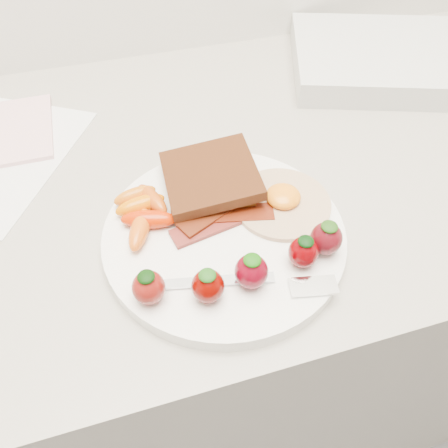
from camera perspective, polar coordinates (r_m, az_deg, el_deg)
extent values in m
cube|color=gray|center=(0.95, -1.19, -12.39)|extent=(2.00, 0.60, 0.90)
cylinder|color=white|center=(0.49, 0.00, -1.44)|extent=(0.27, 0.27, 0.02)
cube|color=#4A2808|center=(0.53, -2.03, 5.60)|extent=(0.11, 0.11, 0.01)
cube|color=black|center=(0.51, -1.77, 6.38)|extent=(0.11, 0.11, 0.03)
cylinder|color=beige|center=(0.51, 7.57, 2.74)|extent=(0.15, 0.15, 0.01)
ellipsoid|color=orange|center=(0.51, 7.75, 3.60)|extent=(0.05, 0.05, 0.02)
cube|color=#510F10|center=(0.49, -1.06, 0.09)|extent=(0.11, 0.05, 0.00)
cube|color=#4D1006|center=(0.49, 0.47, 1.31)|extent=(0.11, 0.05, 0.00)
cube|color=#3D1304|center=(0.50, -0.74, 2.09)|extent=(0.11, 0.07, 0.00)
ellipsoid|color=#DD6800|center=(0.51, -10.88, 2.47)|extent=(0.06, 0.03, 0.02)
ellipsoid|color=#BE2400|center=(0.49, -9.81, 0.60)|extent=(0.07, 0.04, 0.02)
ellipsoid|color=#D75811|center=(0.48, -10.94, -0.70)|extent=(0.04, 0.06, 0.02)
ellipsoid|color=#BA470C|center=(0.51, -9.38, 3.22)|extent=(0.04, 0.06, 0.02)
ellipsoid|color=#CB620E|center=(0.52, -11.55, 3.65)|extent=(0.05, 0.03, 0.02)
ellipsoid|color=maroon|center=(0.43, -9.81, -8.18)|extent=(0.03, 0.03, 0.04)
ellipsoid|color=black|center=(0.41, -10.15, -6.80)|extent=(0.02, 0.02, 0.01)
ellipsoid|color=#560300|center=(0.42, -2.12, -8.11)|extent=(0.03, 0.03, 0.04)
ellipsoid|color=#194B0F|center=(0.40, -2.19, -6.71)|extent=(0.02, 0.02, 0.01)
ellipsoid|color=#5A030F|center=(0.43, 3.59, -6.22)|extent=(0.03, 0.03, 0.04)
ellipsoid|color=#124F07|center=(0.41, 3.72, -4.72)|extent=(0.02, 0.02, 0.01)
ellipsoid|color=#570004|center=(0.45, 10.33, -3.65)|extent=(0.03, 0.03, 0.03)
ellipsoid|color=black|center=(0.44, 10.65, -2.24)|extent=(0.02, 0.02, 0.01)
ellipsoid|color=#4D0910|center=(0.46, 13.20, -1.86)|extent=(0.03, 0.03, 0.04)
ellipsoid|color=#1B410D|center=(0.45, 13.62, -0.34)|extent=(0.02, 0.02, 0.01)
cube|color=white|center=(0.44, -0.76, -7.42)|extent=(0.11, 0.03, 0.00)
cube|color=silver|center=(0.45, 11.60, -7.92)|extent=(0.05, 0.03, 0.00)
cube|color=beige|center=(0.70, -25.71, 10.97)|extent=(0.10, 0.15, 0.01)
cube|color=silver|center=(0.82, 20.26, 19.60)|extent=(0.36, 0.32, 0.04)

